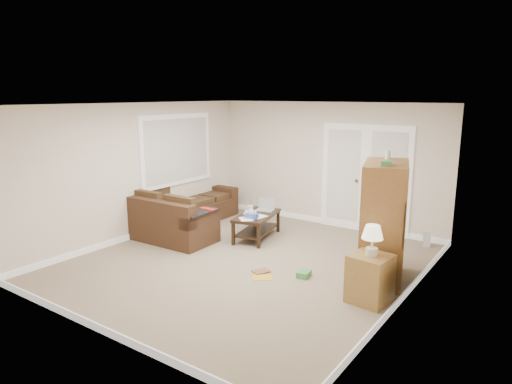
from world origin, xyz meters
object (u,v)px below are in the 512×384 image
Objects in this scene: tv_armoire at (383,221)px; side_cabinet at (370,275)px; sectional_sofa at (182,214)px; coffee_table at (257,225)px.

side_cabinet is at bearing -96.67° from tv_armoire.
side_cabinet is (0.16, -0.82, -0.50)m from tv_armoire.
side_cabinet reaches higher than sectional_sofa.
sectional_sofa is 4.38m from side_cabinet.
sectional_sofa is at bearing 160.62° from tv_armoire.
coffee_table is 3.05m from side_cabinet.
coffee_table is (1.55, 0.40, -0.06)m from sectional_sofa.
side_cabinet is at bearing -14.28° from sectional_sofa.
tv_armoire reaches higher than coffee_table.
sectional_sofa is 2.14× the size of coffee_table.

